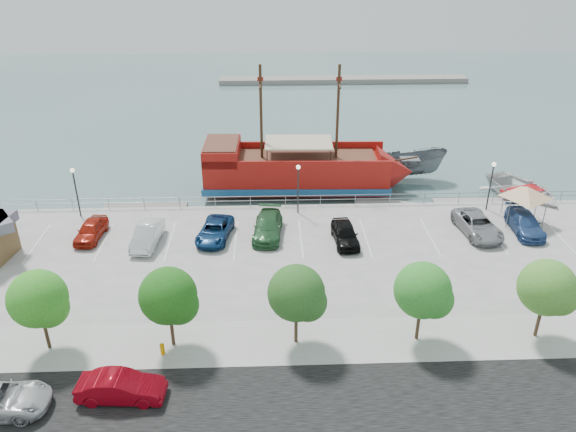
{
  "coord_description": "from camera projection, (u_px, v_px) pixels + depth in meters",
  "views": [
    {
      "loc": [
        -2.42,
        -35.41,
        21.2
      ],
      "look_at": [
        -1.0,
        2.0,
        2.0
      ],
      "focal_mm": 35.0,
      "sensor_mm": 36.0,
      "label": 1
    }
  ],
  "objects": [
    {
      "name": "lamp_post_right",
      "position": [
        492.0,
        177.0,
        46.22
      ],
      "size": [
        0.36,
        0.36,
        4.28
      ],
      "color": "black",
      "rests_on": "land_slab"
    },
    {
      "name": "parked_car_c",
      "position": [
        215.0,
        231.0,
        42.84
      ],
      "size": [
        2.98,
        5.08,
        1.33
      ],
      "primitive_type": "imported",
      "rotation": [
        0.0,
        0.0,
        -0.17
      ],
      "color": "navy",
      "rests_on": "land_slab"
    },
    {
      "name": "tree_c",
      "position": [
        171.0,
        298.0,
        30.52
      ],
      "size": [
        3.3,
        3.2,
        5.0
      ],
      "color": "#473321",
      "rests_on": "sidewalk"
    },
    {
      "name": "parked_car_b",
      "position": [
        147.0,
        235.0,
        42.02
      ],
      "size": [
        1.99,
        4.72,
        1.52
      ],
      "primitive_type": "imported",
      "rotation": [
        0.0,
        0.0,
        -0.09
      ],
      "color": "silver",
      "rests_on": "land_slab"
    },
    {
      "name": "patrol_boat",
      "position": [
        409.0,
        167.0,
        55.04
      ],
      "size": [
        7.46,
        3.2,
        2.83
      ],
      "primitive_type": "imported",
      "rotation": [
        0.0,
        0.0,
        1.63
      ],
      "color": "#545B60",
      "rests_on": "ground"
    },
    {
      "name": "tree_f",
      "position": [
        550.0,
        290.0,
        31.23
      ],
      "size": [
        3.3,
        3.2,
        5.0
      ],
      "color": "#473321",
      "rests_on": "sidewalk"
    },
    {
      "name": "street_sedan",
      "position": [
        121.0,
        387.0,
        28.11
      ],
      "size": [
        4.49,
        1.81,
        1.45
      ],
      "primitive_type": "imported",
      "rotation": [
        0.0,
        0.0,
        1.51
      ],
      "color": "maroon",
      "rests_on": "street"
    },
    {
      "name": "sidewalk",
      "position": [
        313.0,
        341.0,
        32.35
      ],
      "size": [
        100.0,
        4.0,
        0.05
      ],
      "primitive_type": "cube",
      "color": "#979795",
      "rests_on": "land_slab"
    },
    {
      "name": "lamp_post_left",
      "position": [
        75.0,
        184.0,
        45.08
      ],
      "size": [
        0.36,
        0.36,
        4.28
      ],
      "color": "black",
      "rests_on": "land_slab"
    },
    {
      "name": "tree_d",
      "position": [
        299.0,
        295.0,
        30.76
      ],
      "size": [
        3.3,
        3.2,
        5.0
      ],
      "color": "#473321",
      "rests_on": "sidewalk"
    },
    {
      "name": "lamp_post_mid",
      "position": [
        298.0,
        180.0,
        45.68
      ],
      "size": [
        0.36,
        0.36,
        4.28
      ],
      "color": "black",
      "rests_on": "land_slab"
    },
    {
      "name": "dock_mid",
      "position": [
        391.0,
        206.0,
        50.09
      ],
      "size": [
        6.49,
        3.66,
        0.36
      ],
      "primitive_type": "cube",
      "rotation": [
        0.0,
        0.0,
        -0.32
      ],
      "color": "gray",
      "rests_on": "ground"
    },
    {
      "name": "speedboat",
      "position": [
        523.0,
        194.0,
        50.82
      ],
      "size": [
        7.96,
        9.32,
        1.63
      ],
      "primitive_type": "imported",
      "rotation": [
        0.0,
        0.0,
        0.34
      ],
      "color": "silver",
      "rests_on": "ground"
    },
    {
      "name": "fire_hydrant",
      "position": [
        162.0,
        348.0,
        31.17
      ],
      "size": [
        0.27,
        0.27,
        0.77
      ],
      "rotation": [
        0.0,
        0.0,
        -0.26
      ],
      "color": "#DB8C00",
      "rests_on": "sidewalk"
    },
    {
      "name": "dock_west",
      "position": [
        145.0,
        209.0,
        49.34
      ],
      "size": [
        7.32,
        2.12,
        0.42
      ],
      "primitive_type": "cube",
      "rotation": [
        0.0,
        0.0,
        -0.0
      ],
      "color": "gray",
      "rests_on": "ground"
    },
    {
      "name": "tree_b",
      "position": [
        40.0,
        301.0,
        30.28
      ],
      "size": [
        3.3,
        3.2,
        5.0
      ],
      "color": "#473321",
      "rests_on": "sidewalk"
    },
    {
      "name": "parked_car_g",
      "position": [
        478.0,
        225.0,
        43.48
      ],
      "size": [
        3.02,
        5.54,
        1.47
      ],
      "primitive_type": "imported",
      "rotation": [
        0.0,
        0.0,
        0.11
      ],
      "color": "gray",
      "rests_on": "land_slab"
    },
    {
      "name": "seawall_railing",
      "position": [
        297.0,
        200.0,
        47.94
      ],
      "size": [
        50.0,
        0.06,
        1.0
      ],
      "color": "gray",
      "rests_on": "land_slab"
    },
    {
      "name": "canopy_tent",
      "position": [
        528.0,
        187.0,
        44.16
      ],
      "size": [
        5.14,
        5.14,
        3.57
      ],
      "rotation": [
        0.0,
        0.0,
        -0.23
      ],
      "color": "slate",
      "rests_on": "land_slab"
    },
    {
      "name": "dock_east",
      "position": [
        472.0,
        204.0,
        50.33
      ],
      "size": [
        6.83,
        2.12,
        0.39
      ],
      "primitive_type": "cube",
      "rotation": [
        0.0,
        0.0,
        -0.03
      ],
      "color": "gray",
      "rests_on": "ground"
    },
    {
      "name": "parked_car_e",
      "position": [
        345.0,
        234.0,
        42.25
      ],
      "size": [
        2.0,
        4.41,
        1.47
      ],
      "primitive_type": "imported",
      "rotation": [
        0.0,
        0.0,
        0.06
      ],
      "color": "black",
      "rests_on": "land_slab"
    },
    {
      "name": "parked_car_h",
      "position": [
        525.0,
        223.0,
        43.8
      ],
      "size": [
        2.25,
        5.03,
        1.43
      ],
      "primitive_type": "imported",
      "rotation": [
        0.0,
        0.0,
        -0.05
      ],
      "color": "navy",
      "rests_on": "land_slab"
    },
    {
      "name": "tree_e",
      "position": [
        425.0,
        292.0,
        30.99
      ],
      "size": [
        3.3,
        3.2,
        5.0
      ],
      "color": "#473321",
      "rests_on": "sidewalk"
    },
    {
      "name": "parked_car_a",
      "position": [
        91.0,
        230.0,
        42.85
      ],
      "size": [
        2.04,
        4.27,
        1.41
      ],
      "primitive_type": "imported",
      "rotation": [
        0.0,
        0.0,
        -0.09
      ],
      "color": "#9C1B0D",
      "rests_on": "land_slab"
    },
    {
      "name": "pirate_ship",
      "position": [
        311.0,
        171.0,
        52.24
      ],
      "size": [
        19.86,
        6.08,
        12.45
      ],
      "rotation": [
        0.0,
        0.0,
        -0.03
      ],
      "color": "maroon",
      "rests_on": "ground"
    },
    {
      "name": "parked_car_d",
      "position": [
        268.0,
        226.0,
        43.25
      ],
      "size": [
        2.59,
        5.34,
        1.5
      ],
      "primitive_type": "imported",
      "rotation": [
        0.0,
        0.0,
        -0.1
      ],
      "color": "#27582F",
      "rests_on": "land_slab"
    },
    {
      "name": "ground",
      "position": [
        302.0,
        264.0,
        41.7
      ],
      "size": [
        160.0,
        160.0,
        0.0
      ],
      "primitive_type": "plane",
      "color": "#456864"
    },
    {
      "name": "far_shore",
      "position": [
        343.0,
        80.0,
        90.76
      ],
      "size": [
        40.0,
        3.0,
        0.8
      ],
      "primitive_type": "cube",
      "color": "gray",
      "rests_on": "ground"
    },
    {
      "name": "street",
      "position": [
        323.0,
        423.0,
        27.02
      ],
      "size": [
        100.0,
        8.0,
        0.04
      ],
      "primitive_type": "cube",
      "color": "black",
      "rests_on": "land_slab"
    }
  ]
}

